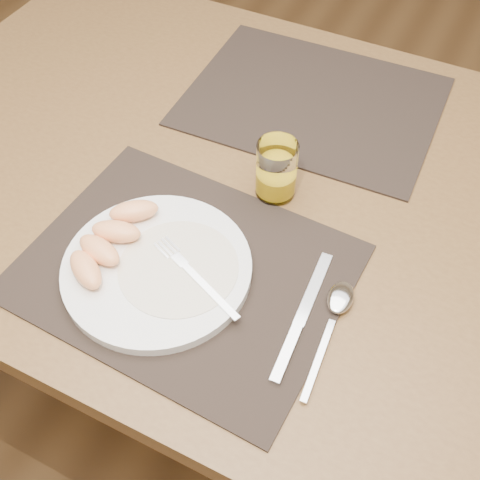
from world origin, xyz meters
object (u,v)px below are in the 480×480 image
plate (157,268)px  table (263,213)px  placemat_near (185,270)px  placemat_far (312,101)px  juice_glass (276,172)px  fork (190,271)px  spoon (337,306)px  knife (298,325)px

plate → table: bearing=76.5°
table → placemat_near: bearing=-96.5°
placemat_far → juice_glass: size_ratio=4.67×
placemat_near → fork: size_ratio=2.69×
table → fork: fork is taller
table → spoon: size_ratio=7.29×
knife → placemat_far: bearing=109.8°
plate → fork: size_ratio=1.62×
fork → knife: (0.17, -0.00, -0.02)m
table → juice_glass: size_ratio=14.53×
spoon → placemat_far: bearing=116.3°
placemat_near → fork: (0.02, -0.01, 0.02)m
placemat_far → fork: 0.45m
plate → fork: (0.05, 0.01, 0.01)m
spoon → juice_glass: bearing=135.5°
placemat_far → juice_glass: (0.03, -0.24, 0.04)m
fork → table: bearing=87.7°
table → plate: plate is taller
plate → juice_glass: 0.24m
plate → knife: size_ratio=1.22×
placemat_far → knife: knife is taller
spoon → juice_glass: size_ratio=1.99×
juice_glass → plate: bearing=-111.2°
spoon → juice_glass: (-0.17, 0.16, 0.04)m
placemat_far → juice_glass: juice_glass is taller
table → juice_glass: bearing=-37.1°
placemat_near → placemat_far: same height
table → fork: 0.25m
plate → juice_glass: (0.09, 0.22, 0.03)m
table → placemat_far: size_ratio=3.11×
plate → knife: bearing=1.8°
placemat_far → fork: fork is taller
placemat_near → juice_glass: juice_glass is taller
fork → plate: bearing=-167.5°
table → knife: bearing=-56.0°
placemat_far → spoon: spoon is taller
fork → knife: 0.17m
placemat_far → juice_glass: bearing=-82.1°
fork → knife: fork is taller
placemat_far → knife: (0.16, -0.45, 0.00)m
placemat_far → placemat_near: bearing=-92.5°
knife → spoon: spoon is taller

